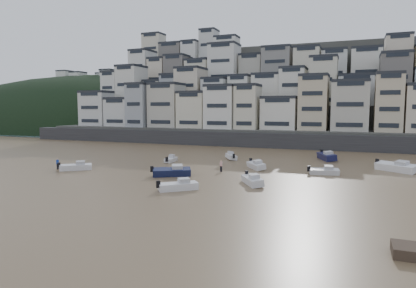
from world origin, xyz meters
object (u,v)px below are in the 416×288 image
at_px(boat_j, 76,166).
at_px(person_blue, 58,164).
at_px(boat_c, 172,171).
at_px(boat_d, 324,170).
at_px(boat_h, 231,156).
at_px(boat_a, 178,184).
at_px(boat_b, 252,179).
at_px(boat_e, 256,164).
at_px(boat_f, 171,159).
at_px(person_pink, 221,166).
at_px(boat_g, 396,166).
at_px(boat_i, 327,155).

distance_m(boat_j, person_blue, 3.12).
distance_m(boat_c, boat_d, 21.63).
distance_m(boat_h, boat_j, 27.36).
bearing_deg(boat_h, boat_a, 155.63).
bearing_deg(boat_b, boat_e, 159.63).
bearing_deg(boat_b, boat_h, 172.10).
bearing_deg(boat_a, boat_b, -0.35).
height_order(boat_d, boat_f, boat_d).
xyz_separation_m(boat_e, boat_f, (-15.77, 1.68, -0.12)).
bearing_deg(boat_f, person_pink, -124.60).
bearing_deg(boat_d, boat_h, 135.70).
bearing_deg(boat_e, boat_a, -49.53).
bearing_deg(boat_g, boat_h, -153.29).
relative_size(boat_b, boat_f, 1.24).
distance_m(boat_d, boat_h, 20.17).
distance_m(boat_b, boat_g, 24.46).
height_order(boat_c, boat_g, boat_g).
bearing_deg(boat_h, boat_g, -127.28).
bearing_deg(boat_d, boat_b, -140.01).
height_order(boat_b, boat_j, boat_b).
height_order(boat_d, boat_e, boat_e).
relative_size(boat_g, boat_h, 1.31).
relative_size(boat_d, boat_h, 0.93).
xyz_separation_m(boat_d, boat_g, (9.75, 6.68, 0.26)).
xyz_separation_m(boat_g, boat_h, (-27.06, 3.67, -0.21)).
bearing_deg(boat_g, boat_e, -130.72).
distance_m(boat_i, boat_j, 43.39).
bearing_deg(person_pink, boat_j, -161.47).
bearing_deg(boat_i, boat_f, -84.70).
bearing_deg(boat_c, boat_g, -2.02).
height_order(boat_h, boat_i, boat_i).
relative_size(boat_j, person_blue, 2.92).
relative_size(boat_a, boat_b, 0.96).
bearing_deg(boat_e, person_pink, -79.65).
xyz_separation_m(boat_f, boat_j, (-9.51, -13.07, 0.12)).
bearing_deg(boat_a, boat_d, 6.69).
bearing_deg(boat_j, boat_a, -56.61).
relative_size(boat_c, person_pink, 3.30).
bearing_deg(boat_g, person_pink, -123.90).
height_order(boat_c, person_pink, person_pink).
distance_m(boat_a, boat_b, 9.48).
distance_m(boat_b, boat_d, 12.98).
relative_size(boat_b, boat_h, 1.07).
xyz_separation_m(boat_f, boat_h, (8.76, 7.30, 0.09)).
relative_size(boat_c, boat_h, 1.18).
relative_size(boat_a, boat_j, 0.98).
xyz_separation_m(boat_d, person_pink, (-14.52, -2.97, 0.26)).
bearing_deg(boat_j, boat_c, -35.55).
relative_size(boat_a, boat_h, 1.02).
relative_size(boat_i, person_blue, 3.73).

